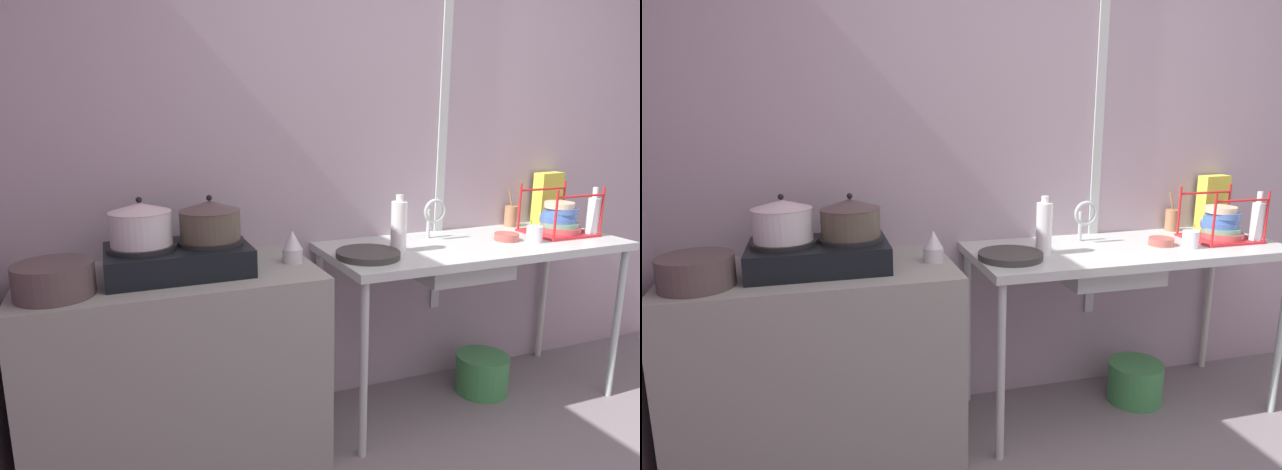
% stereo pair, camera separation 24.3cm
% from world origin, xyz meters
% --- Properties ---
extents(wall_back, '(4.62, 0.10, 2.75)m').
position_xyz_m(wall_back, '(0.00, 1.77, 1.37)').
color(wall_back, '#A5939D').
rests_on(wall_back, ground).
extents(wall_metal_strip, '(0.05, 0.01, 2.20)m').
position_xyz_m(wall_metal_strip, '(0.21, 1.71, 1.51)').
color(wall_metal_strip, '#B8C1BB').
extents(counter_concrete, '(1.18, 0.60, 0.85)m').
position_xyz_m(counter_concrete, '(-1.23, 1.42, 0.43)').
color(counter_concrete, gray).
rests_on(counter_concrete, ground).
extents(counter_sink, '(1.54, 0.60, 0.85)m').
position_xyz_m(counter_sink, '(0.24, 1.42, 0.79)').
color(counter_sink, '#B8C1BB').
rests_on(counter_sink, ground).
extents(stove, '(0.56, 0.37, 0.13)m').
position_xyz_m(stove, '(-1.21, 1.42, 0.92)').
color(stove, black).
rests_on(stove, counter_concrete).
extents(pot_on_left_burner, '(0.24, 0.24, 0.19)m').
position_xyz_m(pot_on_left_burner, '(-1.34, 1.42, 1.07)').
color(pot_on_left_burner, silver).
rests_on(pot_on_left_burner, stove).
extents(pot_on_right_burner, '(0.25, 0.25, 0.18)m').
position_xyz_m(pot_on_right_burner, '(-1.07, 1.42, 1.07)').
color(pot_on_right_burner, '#4F4537').
rests_on(pot_on_right_burner, stove).
extents(pot_beside_stove, '(0.28, 0.28, 0.12)m').
position_xyz_m(pot_beside_stove, '(-1.66, 1.29, 0.92)').
color(pot_beside_stove, '#50403F').
rests_on(pot_beside_stove, counter_concrete).
extents(percolator, '(0.09, 0.09, 0.14)m').
position_xyz_m(percolator, '(-0.73, 1.40, 0.92)').
color(percolator, silver).
rests_on(percolator, counter_concrete).
extents(sink_basin, '(0.46, 0.35, 0.14)m').
position_xyz_m(sink_basin, '(0.11, 1.38, 0.78)').
color(sink_basin, '#B8C1BB').
rests_on(sink_basin, counter_sink).
extents(faucet, '(0.13, 0.07, 0.21)m').
position_xyz_m(faucet, '(0.07, 1.54, 0.99)').
color(faucet, '#B8C1BB').
rests_on(faucet, counter_sink).
extents(frying_pan, '(0.29, 0.29, 0.03)m').
position_xyz_m(frying_pan, '(-0.39, 1.35, 0.87)').
color(frying_pan, '#34332F').
rests_on(frying_pan, counter_sink).
extents(dish_rack, '(0.32, 0.28, 0.26)m').
position_xyz_m(dish_rack, '(0.77, 1.41, 0.93)').
color(dish_rack, red).
rests_on(dish_rack, counter_sink).
extents(cup_by_rack, '(0.08, 0.08, 0.08)m').
position_xyz_m(cup_by_rack, '(0.52, 1.31, 0.90)').
color(cup_by_rack, silver).
rests_on(cup_by_rack, counter_sink).
extents(small_bowl_on_drainboard, '(0.12, 0.12, 0.04)m').
position_xyz_m(small_bowl_on_drainboard, '(0.41, 1.39, 0.87)').
color(small_bowl_on_drainboard, '#B0554B').
rests_on(small_bowl_on_drainboard, counter_sink).
extents(bottle_by_sink, '(0.07, 0.07, 0.27)m').
position_xyz_m(bottle_by_sink, '(-0.21, 1.39, 0.98)').
color(bottle_by_sink, white).
rests_on(bottle_by_sink, counter_sink).
extents(bottle_by_rack, '(0.06, 0.06, 0.26)m').
position_xyz_m(bottle_by_rack, '(0.90, 1.32, 0.96)').
color(bottle_by_rack, silver).
rests_on(bottle_by_rack, counter_sink).
extents(cereal_box, '(0.17, 0.09, 0.30)m').
position_xyz_m(cereal_box, '(0.91, 1.66, 1.00)').
color(cereal_box, '#D9D842').
rests_on(cereal_box, counter_sink).
extents(utensil_jar, '(0.07, 0.07, 0.22)m').
position_xyz_m(utensil_jar, '(0.66, 1.66, 0.91)').
color(utensil_jar, '#A3754E').
rests_on(utensil_jar, counter_sink).
extents(bucket_on_floor, '(0.28, 0.28, 0.21)m').
position_xyz_m(bucket_on_floor, '(0.36, 1.44, 0.10)').
color(bucket_on_floor, '#3E8C49').
rests_on(bucket_on_floor, ground).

